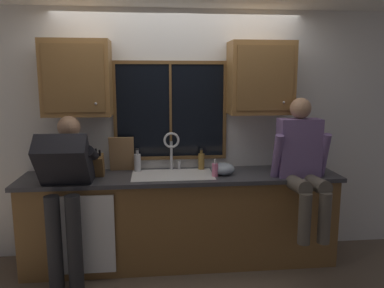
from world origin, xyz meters
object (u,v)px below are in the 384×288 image
Objects in this scene: mixing_bowl at (223,169)px; soap_dispenser at (215,170)px; cutting_board at (122,154)px; person_sitting_on_counter at (302,160)px; bottle_tall_clear at (137,162)px; knife_block at (97,166)px; person_standing at (66,183)px; bottle_green_glass at (201,161)px.

mixing_bowl is 0.12m from soap_dispenser.
cutting_board is 1.52× the size of mixing_bowl.
person_sitting_on_counter is 5.36× the size of bottle_tall_clear.
cutting_board reaches higher than soap_dispenser.
cutting_board is 0.18m from bottle_tall_clear.
knife_block is at bearing -155.08° from bottle_tall_clear.
soap_dispenser is 0.75× the size of bottle_tall_clear.
knife_block reaches higher than bottle_tall_clear.
cutting_board is at bearing 169.16° from bottle_tall_clear.
mixing_bowl is 1.34× the size of soap_dispenser.
knife_block is 0.89× the size of cutting_board.
person_standing is 4.72× the size of knife_block.
bottle_green_glass is (-0.09, 0.30, 0.02)m from soap_dispenser.
bottle_green_glass is at bearing 10.69° from knife_block.
mixing_bowl is at bearing 10.42° from person_standing.
bottle_green_glass is at bearing -0.66° from cutting_board.
person_sitting_on_counter is 1.78m from cutting_board.
bottle_green_glass is (0.82, -0.01, -0.09)m from cutting_board.
soap_dispenser is (1.37, 0.19, 0.04)m from person_standing.
person_standing reaches higher than soap_dispenser.
person_sitting_on_counter is 0.83m from soap_dispenser.
person_sitting_on_counter is 1.02m from bottle_green_glass.
mixing_bowl is at bearing 40.48° from soap_dispenser.
person_standing is 0.70m from cutting_board.
person_sitting_on_counter reaches higher than mixing_bowl.
knife_block is 1.22m from mixing_bowl.
bottle_green_glass is at bearing 21.24° from person_standing.
person_standing is 6.45× the size of bottle_tall_clear.
person_standing reaches higher than knife_block.
person_standing is 0.39m from knife_block.
bottle_green_glass is (-0.19, 0.23, 0.04)m from mixing_bowl.
mixing_bowl is at bearing 160.93° from person_sitting_on_counter.
bottle_tall_clear reaches higher than bottle_green_glass.
soap_dispenser is (-0.09, -0.08, 0.01)m from mixing_bowl.
person_sitting_on_counter is 1.63m from bottle_tall_clear.
knife_block is at bearing 178.53° from mixing_bowl.
bottle_tall_clear is (-0.66, -0.02, 0.01)m from bottle_green_glass.
person_standing is at bearing -142.34° from bottle_tall_clear.
person_standing is at bearing -172.06° from soap_dispenser.
person_sitting_on_counter reaches higher than bottle_tall_clear.
knife_block reaches higher than mixing_bowl.
person_standing is 1.20× the size of person_sitting_on_counter.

